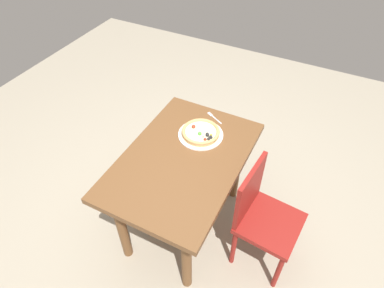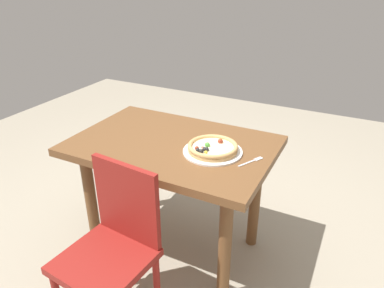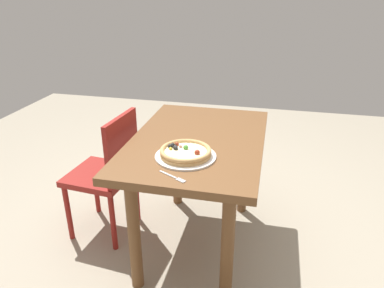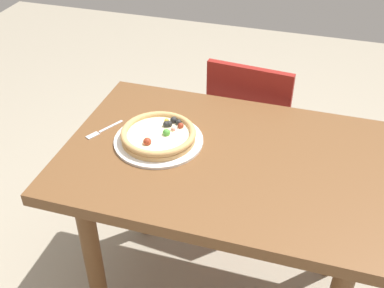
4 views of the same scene
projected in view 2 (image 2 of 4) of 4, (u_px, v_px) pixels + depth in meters
ground_plane at (175, 245)px, 2.43m from camera, size 6.00×6.00×0.00m
dining_table at (173, 161)px, 2.14m from camera, size 1.16×0.78×0.77m
chair_near at (113, 245)px, 1.73m from camera, size 0.44×0.44×0.88m
plate at (213, 152)px, 1.97m from camera, size 0.33×0.33×0.01m
pizza at (213, 147)px, 1.96m from camera, size 0.28×0.28×0.05m
fork at (252, 161)px, 1.88m from camera, size 0.09×0.15×0.00m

